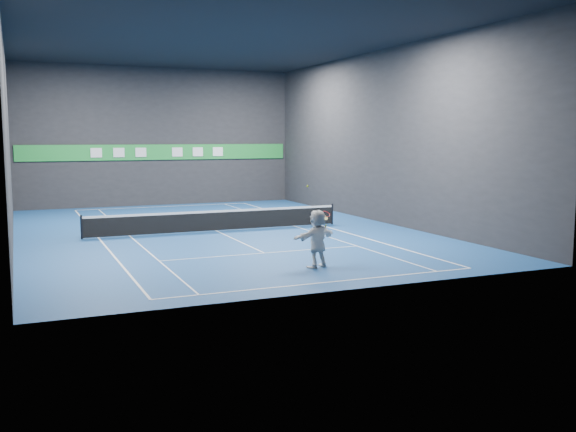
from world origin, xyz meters
name	(u,v)px	position (x,y,z in m)	size (l,w,h in m)	color
ground	(217,231)	(0.00, 0.00, 0.00)	(26.00, 26.00, 0.00)	navy
ceiling	(214,39)	(0.00, 0.00, 9.00)	(26.00, 26.00, 0.00)	black
wall_back	(159,137)	(0.00, 13.00, 4.50)	(18.00, 0.10, 9.00)	#232326
wall_front	(346,137)	(0.00, -13.00, 4.50)	(18.00, 0.10, 9.00)	#232326
wall_left	(8,137)	(-9.00, 0.00, 4.50)	(0.10, 26.00, 9.00)	#232326
wall_right	(380,137)	(9.00, 0.00, 4.50)	(0.10, 26.00, 9.00)	#232326
baseline_near	(328,282)	(0.00, -11.89, 0.00)	(10.98, 0.08, 0.01)	white
baseline_far	(164,207)	(0.00, 11.89, 0.00)	(10.98, 0.08, 0.01)	white
sideline_doubles_left	(99,238)	(-5.49, 0.00, 0.00)	(0.08, 23.78, 0.01)	white
sideline_doubles_right	(320,225)	(5.49, 0.00, 0.00)	(0.08, 23.78, 0.01)	white
sideline_singles_left	(130,236)	(-4.11, 0.00, 0.00)	(0.06, 23.78, 0.01)	white
sideline_singles_right	(295,226)	(4.11, 0.00, 0.00)	(0.06, 23.78, 0.01)	white
service_line_near	(264,253)	(0.00, -6.40, 0.00)	(8.23, 0.06, 0.01)	white
service_line_far	(184,216)	(0.00, 6.40, 0.00)	(8.23, 0.06, 0.01)	white
center_service_line	(217,231)	(0.00, 0.00, 0.00)	(0.06, 12.80, 0.01)	white
player	(317,239)	(0.70, -9.67, 1.01)	(1.87, 0.59, 2.01)	silver
tennis_ball	(308,186)	(0.38, -9.56, 2.82)	(0.07, 0.07, 0.07)	#CBF028
tennis_net	(217,220)	(0.00, 0.00, 0.54)	(12.50, 0.10, 1.07)	black
sponsor_banner	(159,152)	(0.00, 12.93, 3.50)	(17.64, 0.11, 1.00)	#1F9035
tennis_racket	(326,216)	(1.04, -9.62, 1.76)	(0.45, 0.37, 0.70)	red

